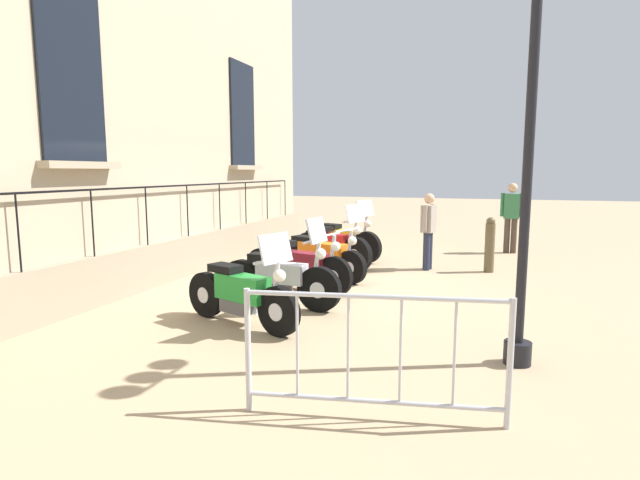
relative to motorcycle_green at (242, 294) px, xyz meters
The scene contains 13 objects.
ground_plane 2.65m from the motorcycle_green, 93.78° to the left, with size 60.00×60.00×0.00m, color tan.
building_facade 4.93m from the motorcycle_green, 137.84° to the left, with size 0.82×11.66×7.13m.
motorcycle_green is the anchor object (origin of this frame).
motorcycle_silver 1.04m from the motorcycle_green, 84.33° to the left, with size 1.98×0.61×1.35m.
motorcycle_maroon 2.10m from the motorcycle_green, 91.41° to the left, with size 2.13×0.87×1.01m.
motorcycle_orange 3.07m from the motorcycle_green, 88.85° to the left, with size 1.93×0.97×0.98m.
motorcycle_red 4.12m from the motorcycle_green, 90.40° to the left, with size 1.88×0.95×1.35m.
motorcycle_yellow 5.11m from the motorcycle_green, 91.41° to the left, with size 2.02×0.91×1.38m.
lamppost 4.15m from the motorcycle_green, ahead, with size 0.30×1.00×4.12m.
crowd_barrier 2.86m from the motorcycle_green, 41.26° to the right, with size 2.11×0.41×1.05m.
bollard 5.63m from the motorcycle_green, 57.23° to the left, with size 0.19×0.19×1.10m.
pedestrian_standing 4.99m from the motorcycle_green, 68.12° to the left, with size 0.29×0.52×1.56m.
pedestrian_walking 8.22m from the motorcycle_green, 64.45° to the left, with size 0.53×0.24×1.72m.
Camera 1 is at (3.12, -8.28, 2.00)m, focal length 28.14 mm.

